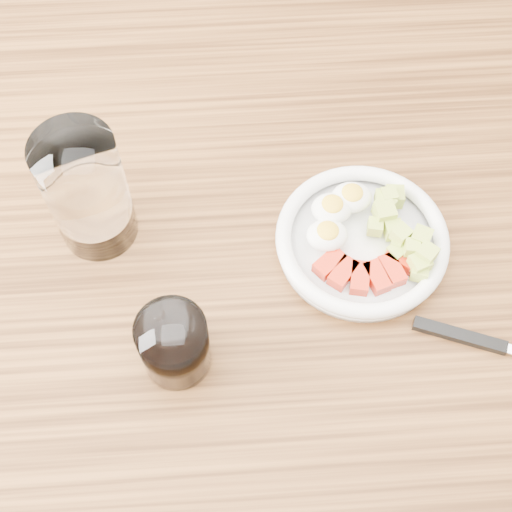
{
  "coord_description": "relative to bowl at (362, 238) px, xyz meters",
  "views": [
    {
      "loc": [
        -0.03,
        -0.34,
        1.46
      ],
      "look_at": [
        -0.01,
        0.01,
        0.8
      ],
      "focal_mm": 50.0,
      "sensor_mm": 36.0,
      "label": 1
    }
  ],
  "objects": [
    {
      "name": "dining_table",
      "position": [
        -0.11,
        -0.03,
        -0.12
      ],
      "size": [
        1.5,
        0.9,
        0.77
      ],
      "color": "brown",
      "rests_on": "ground"
    },
    {
      "name": "bowl",
      "position": [
        0.0,
        0.0,
        0.0
      ],
      "size": [
        0.19,
        0.19,
        0.05
      ],
      "color": "white",
      "rests_on": "dining_table"
    },
    {
      "name": "ground",
      "position": [
        -0.11,
        -0.03,
        -0.79
      ],
      "size": [
        4.0,
        4.0,
        0.0
      ],
      "primitive_type": "plane",
      "color": "brown",
      "rests_on": "ground"
    },
    {
      "name": "coffee_glass",
      "position": [
        -0.2,
        -0.12,
        0.02
      ],
      "size": [
        0.07,
        0.07,
        0.08
      ],
      "color": "white",
      "rests_on": "dining_table"
    },
    {
      "name": "fork",
      "position": [
        0.11,
        -0.12,
        -0.01
      ],
      "size": [
        0.19,
        0.09,
        0.01
      ],
      "color": "black",
      "rests_on": "dining_table"
    },
    {
      "name": "water_glass",
      "position": [
        -0.29,
        0.04,
        0.06
      ],
      "size": [
        0.08,
        0.08,
        0.15
      ],
      "primitive_type": "cylinder",
      "color": "white",
      "rests_on": "dining_table"
    }
  ]
}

